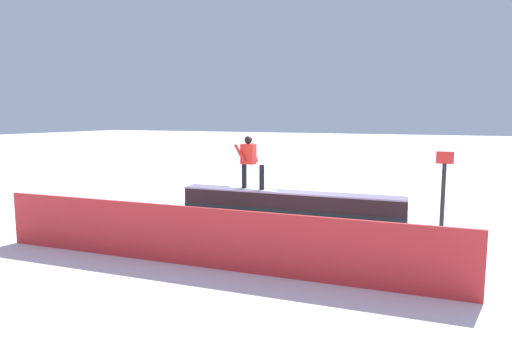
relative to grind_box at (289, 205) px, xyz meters
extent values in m
plane|color=white|center=(0.00, 0.00, -0.32)|extent=(120.00, 120.00, 0.00)
cube|color=black|center=(0.00, 0.00, 0.01)|extent=(6.21, 1.01, 0.66)
cube|color=black|center=(0.00, 0.00, -0.15)|extent=(6.22, 1.02, 0.16)
cube|color=#9082A2|center=(0.00, 0.00, 0.36)|extent=(6.21, 1.07, 0.04)
cube|color=silver|center=(1.06, 0.08, 0.39)|extent=(1.51, 0.41, 0.01)
cylinder|color=black|center=(1.34, 0.05, 0.75)|extent=(0.15, 0.15, 0.69)
cylinder|color=black|center=(0.77, 0.10, 0.75)|extent=(0.15, 0.15, 0.69)
cube|color=red|center=(1.21, 0.07, 1.38)|extent=(0.42, 0.27, 0.57)
sphere|color=black|center=(1.21, 0.07, 1.77)|extent=(0.22, 0.22, 0.22)
cylinder|color=red|center=(1.40, 0.21, 1.41)|extent=(0.38, 0.12, 0.51)
cylinder|color=red|center=(1.09, -0.09, 1.41)|extent=(0.25, 0.11, 0.55)
cube|color=red|center=(0.00, 4.47, 0.24)|extent=(9.10, 0.73, 1.11)
cylinder|color=#262628|center=(-3.87, -0.29, 0.49)|extent=(0.10, 0.10, 1.61)
cube|color=red|center=(-3.87, -0.29, 1.44)|extent=(0.40, 0.04, 0.30)
camera|label=1|loc=(-4.01, 11.10, 2.42)|focal=30.53mm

